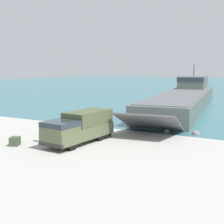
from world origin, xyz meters
TOP-DOWN VIEW (x-y plane):
  - ground_plane at (0.00, 0.00)m, footprint 240.00×240.00m
  - landing_craft at (1.00, 28.90)m, footprint 12.63×45.77m
  - military_truck at (-0.01, -2.05)m, footprint 3.06×7.80m
  - soldier_on_ramp at (-3.33, -3.52)m, footprint 0.50×0.44m
  - cargo_crate at (-4.42, -5.67)m, footprint 1.09×1.16m
  - shoreline_rock_a at (5.40, 6.33)m, footprint 0.66×0.66m
  - shoreline_rock_b at (8.41, 6.64)m, footprint 0.84×0.84m

SIDE VIEW (x-z plane):
  - ground_plane at x=0.00m, z-range 0.00..0.00m
  - shoreline_rock_a at x=5.40m, z-range -0.33..0.33m
  - shoreline_rock_b at x=8.41m, z-range -0.42..0.42m
  - cargo_crate at x=-4.42m, z-range 0.00..0.76m
  - soldier_on_ramp at x=-3.33m, z-range 0.13..1.81m
  - military_truck at x=-0.01m, z-range 0.10..2.89m
  - landing_craft at x=1.00m, z-range -1.89..5.51m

